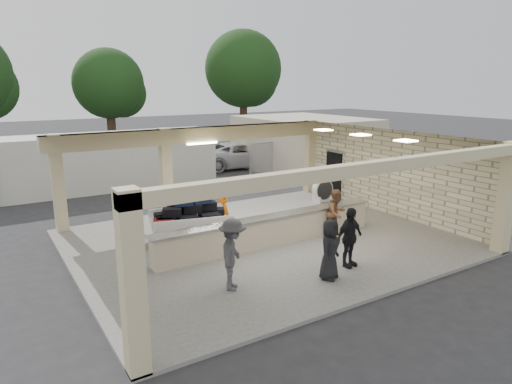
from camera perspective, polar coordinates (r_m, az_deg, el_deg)
ground at (r=15.46m, az=0.77°, el=-6.39°), size 120.00×120.00×0.00m
pavilion at (r=15.71m, az=0.13°, el=-0.92°), size 12.01×10.00×3.55m
baggage_counter at (r=14.88m, az=1.83°, el=-4.82°), size 8.20×0.58×0.98m
luggage_cart at (r=15.34m, az=-8.35°, el=-3.07°), size 2.89×2.18×1.51m
drum_fan at (r=20.30m, az=8.30°, el=0.26°), size 0.95×0.53×1.05m
baggage_handler at (r=16.47m, az=-4.13°, el=-1.72°), size 0.34×0.62×1.69m
passenger_a at (r=15.80m, az=10.00°, el=-2.61°), size 0.84×0.43×1.67m
passenger_b at (r=13.30m, az=11.60°, el=-5.58°), size 1.07×0.51×1.75m
passenger_c at (r=11.64m, az=-2.93°, el=-7.79°), size 1.09×1.21×1.87m
passenger_d at (r=12.42m, az=9.20°, el=-7.10°), size 0.87×0.69×1.66m
car_white_a at (r=29.05m, az=-1.89°, el=4.66°), size 5.87×3.25×1.60m
car_white_b at (r=32.92m, az=6.30°, el=5.41°), size 4.48×2.31×1.35m
car_dark at (r=31.14m, az=-5.03°, el=5.00°), size 4.35×2.53×1.37m
container_white at (r=24.14m, az=-20.34°, el=3.44°), size 12.92×2.76×2.79m
fence at (r=28.72m, az=9.59°, el=4.89°), size 12.06×0.06×2.03m
tree_mid at (r=39.71m, az=-17.55°, el=12.46°), size 6.00×5.60×8.00m
tree_right at (r=43.49m, az=-1.34°, el=14.75°), size 7.20×7.00×10.00m
adjacent_building at (r=28.45m, az=6.01°, el=6.03°), size 6.00×8.00×3.20m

